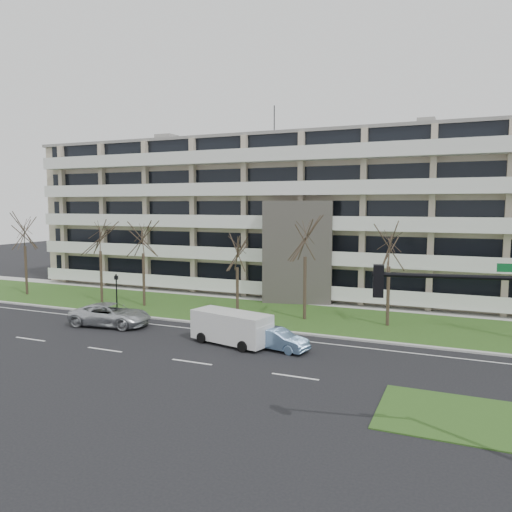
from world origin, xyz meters
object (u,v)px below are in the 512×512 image
at_px(silver_pickup, 111,315).
at_px(blue_sedan, 278,339).
at_px(traffic_signal, 489,337).
at_px(pedestrian_signal, 116,287).
at_px(white_van, 232,325).

xyz_separation_m(silver_pickup, blue_sedan, (13.11, -0.89, -0.17)).
bearing_deg(blue_sedan, traffic_signal, -120.95).
xyz_separation_m(traffic_signal, pedestrian_signal, (-27.46, 15.57, -2.53)).
bearing_deg(pedestrian_signal, white_van, -40.33).
bearing_deg(silver_pickup, white_van, -101.84).
height_order(traffic_signal, pedestrian_signal, traffic_signal).
xyz_separation_m(silver_pickup, pedestrian_signal, (-3.34, 4.84, 1.07)).
bearing_deg(traffic_signal, blue_sedan, 127.28).
bearing_deg(white_van, traffic_signal, -21.90).
distance_m(blue_sedan, traffic_signal, 15.23).
relative_size(silver_pickup, traffic_signal, 0.85).
distance_m(silver_pickup, blue_sedan, 13.14).
height_order(silver_pickup, white_van, white_van).
bearing_deg(silver_pickup, traffic_signal, -120.99).
distance_m(silver_pickup, pedestrian_signal, 5.98).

